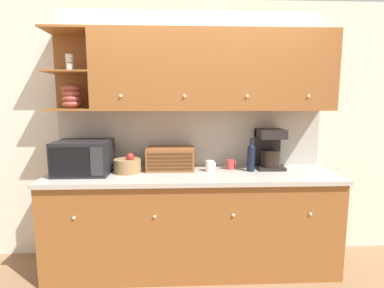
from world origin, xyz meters
The scene contains 12 objects.
ground_plane centered at (0.00, 0.00, 0.00)m, with size 24.00×24.00×0.00m, color #896647.
wall_back centered at (0.00, 0.03, 1.30)m, with size 5.09×0.06×2.60m.
counter_unit centered at (0.00, -0.33, 0.47)m, with size 2.71×0.68×0.94m.
backsplash_panel centered at (0.00, -0.01, 1.24)m, with size 2.69×0.01×0.59m.
upper_cabinets centered at (0.16, -0.18, 1.89)m, with size 2.69×0.38×0.74m.
microwave centered at (-1.01, -0.30, 1.10)m, with size 0.49×0.42×0.31m.
fruit_basket centered at (-0.61, -0.27, 1.01)m, with size 0.26×0.26×0.19m.
bread_box centered at (-0.21, -0.18, 1.06)m, with size 0.46×0.26×0.22m.
mug centered at (0.17, -0.26, 1.00)m, with size 0.10×0.08×0.10m.
mug_blue_second centered at (0.39, -0.17, 0.99)m, with size 0.10×0.09×0.09m.
wine_bottle centered at (0.57, -0.27, 1.09)m, with size 0.07×0.07×0.32m.
coffee_maker centered at (0.78, -0.15, 1.14)m, with size 0.26×0.26×0.40m.
Camera 1 is at (-0.12, -3.08, 1.62)m, focal length 28.00 mm.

